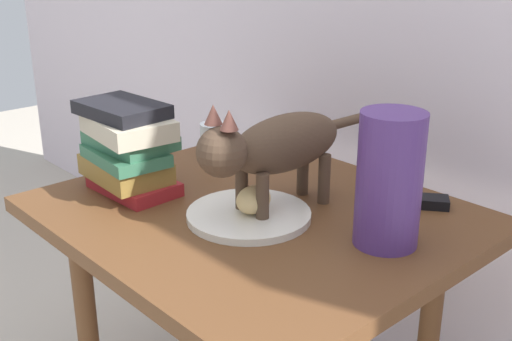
{
  "coord_description": "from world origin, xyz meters",
  "views": [
    {
      "loc": [
        0.83,
        -0.76,
        1.02
      ],
      "look_at": [
        0.0,
        0.0,
        0.6
      ],
      "focal_mm": 44.72,
      "sensor_mm": 36.0,
      "label": 1
    }
  ],
  "objects_px": {
    "cat": "(274,146)",
    "bread_roll": "(254,199)",
    "tv_remote": "(409,200)",
    "plate": "(249,215)",
    "candle_jar": "(215,143)",
    "book_stack": "(128,148)",
    "green_vase": "(389,180)",
    "side_table": "(256,240)"
  },
  "relations": [
    {
      "from": "cat",
      "to": "bread_roll",
      "type": "bearing_deg",
      "value": -92.77
    },
    {
      "from": "tv_remote",
      "to": "cat",
      "type": "bearing_deg",
      "value": -162.77
    },
    {
      "from": "plate",
      "to": "tv_remote",
      "type": "height_order",
      "value": "tv_remote"
    },
    {
      "from": "candle_jar",
      "to": "tv_remote",
      "type": "height_order",
      "value": "candle_jar"
    },
    {
      "from": "book_stack",
      "to": "tv_remote",
      "type": "xyz_separation_m",
      "value": [
        0.43,
        0.37,
        -0.08
      ]
    },
    {
      "from": "book_stack",
      "to": "plate",
      "type": "bearing_deg",
      "value": 18.94
    },
    {
      "from": "bread_roll",
      "to": "book_stack",
      "type": "height_order",
      "value": "book_stack"
    },
    {
      "from": "book_stack",
      "to": "candle_jar",
      "type": "distance_m",
      "value": 0.27
    },
    {
      "from": "plate",
      "to": "green_vase",
      "type": "height_order",
      "value": "green_vase"
    },
    {
      "from": "candle_jar",
      "to": "book_stack",
      "type": "bearing_deg",
      "value": -80.71
    },
    {
      "from": "plate",
      "to": "tv_remote",
      "type": "bearing_deg",
      "value": 58.89
    },
    {
      "from": "plate",
      "to": "green_vase",
      "type": "distance_m",
      "value": 0.28
    },
    {
      "from": "green_vase",
      "to": "tv_remote",
      "type": "xyz_separation_m",
      "value": [
        -0.07,
        0.17,
        -0.11
      ]
    },
    {
      "from": "book_stack",
      "to": "green_vase",
      "type": "height_order",
      "value": "green_vase"
    },
    {
      "from": "side_table",
      "to": "book_stack",
      "type": "xyz_separation_m",
      "value": [
        -0.24,
        -0.13,
        0.16
      ]
    },
    {
      "from": "plate",
      "to": "bread_roll",
      "type": "height_order",
      "value": "bread_roll"
    },
    {
      "from": "book_stack",
      "to": "candle_jar",
      "type": "xyz_separation_m",
      "value": [
        -0.04,
        0.26,
        -0.06
      ]
    },
    {
      "from": "bread_roll",
      "to": "cat",
      "type": "height_order",
      "value": "cat"
    },
    {
      "from": "book_stack",
      "to": "cat",
      "type": "bearing_deg",
      "value": 28.15
    },
    {
      "from": "bread_roll",
      "to": "candle_jar",
      "type": "bearing_deg",
      "value": 152.55
    },
    {
      "from": "cat",
      "to": "tv_remote",
      "type": "relative_size",
      "value": 3.2
    },
    {
      "from": "candle_jar",
      "to": "cat",
      "type": "bearing_deg",
      "value": -19.7
    },
    {
      "from": "bread_roll",
      "to": "candle_jar",
      "type": "distance_m",
      "value": 0.36
    },
    {
      "from": "bread_roll",
      "to": "book_stack",
      "type": "xyz_separation_m",
      "value": [
        -0.27,
        -0.1,
        0.06
      ]
    },
    {
      "from": "cat",
      "to": "candle_jar",
      "type": "relative_size",
      "value": 5.64
    },
    {
      "from": "side_table",
      "to": "candle_jar",
      "type": "bearing_deg",
      "value": 155.37
    },
    {
      "from": "side_table",
      "to": "tv_remote",
      "type": "bearing_deg",
      "value": 51.45
    },
    {
      "from": "side_table",
      "to": "candle_jar",
      "type": "relative_size",
      "value": 9.16
    },
    {
      "from": "book_stack",
      "to": "tv_remote",
      "type": "distance_m",
      "value": 0.57
    },
    {
      "from": "green_vase",
      "to": "candle_jar",
      "type": "distance_m",
      "value": 0.55
    },
    {
      "from": "bread_roll",
      "to": "book_stack",
      "type": "bearing_deg",
      "value": -160.39
    },
    {
      "from": "side_table",
      "to": "green_vase",
      "type": "distance_m",
      "value": 0.32
    },
    {
      "from": "side_table",
      "to": "book_stack",
      "type": "distance_m",
      "value": 0.32
    },
    {
      "from": "plate",
      "to": "cat",
      "type": "bearing_deg",
      "value": 80.49
    },
    {
      "from": "plate",
      "to": "green_vase",
      "type": "xyz_separation_m",
      "value": [
        0.23,
        0.11,
        0.11
      ]
    },
    {
      "from": "bread_roll",
      "to": "green_vase",
      "type": "distance_m",
      "value": 0.26
    },
    {
      "from": "cat",
      "to": "green_vase",
      "type": "xyz_separation_m",
      "value": [
        0.22,
        0.05,
        -0.02
      ]
    },
    {
      "from": "plate",
      "to": "book_stack",
      "type": "bearing_deg",
      "value": -161.06
    },
    {
      "from": "bread_roll",
      "to": "candle_jar",
      "type": "height_order",
      "value": "candle_jar"
    },
    {
      "from": "bread_roll",
      "to": "book_stack",
      "type": "distance_m",
      "value": 0.29
    },
    {
      "from": "candle_jar",
      "to": "side_table",
      "type": "bearing_deg",
      "value": -24.63
    },
    {
      "from": "plate",
      "to": "green_vase",
      "type": "bearing_deg",
      "value": 24.39
    }
  ]
}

